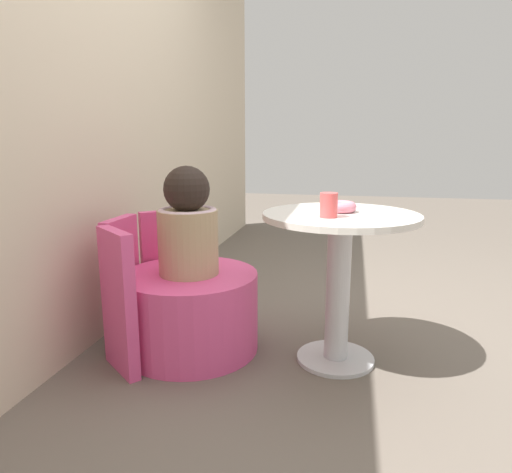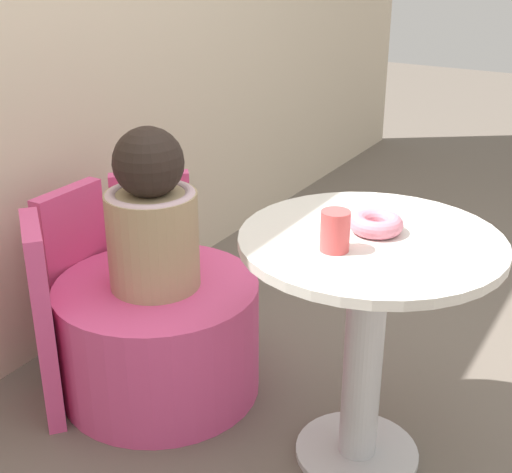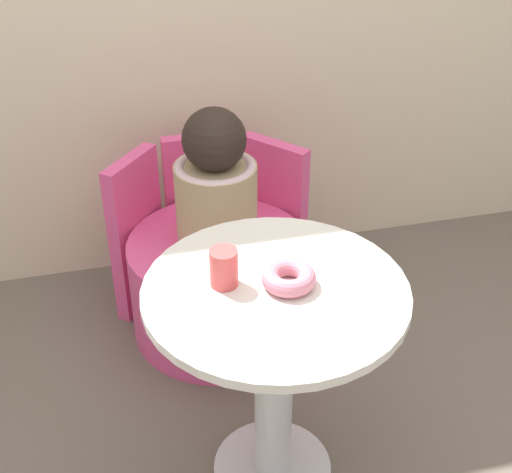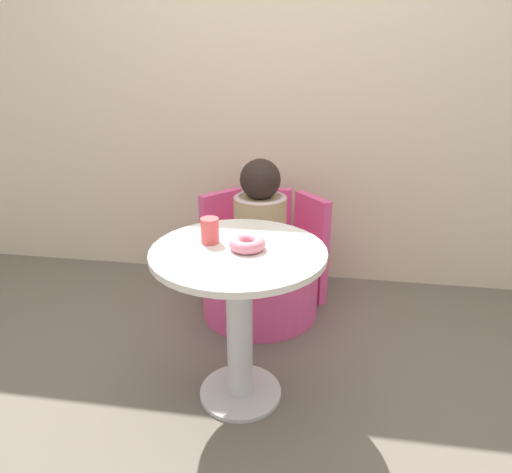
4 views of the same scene
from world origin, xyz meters
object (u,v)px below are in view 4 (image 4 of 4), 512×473
Objects in this scene: child_figure at (260,211)px; round_table at (239,295)px; donut at (247,244)px; cup at (210,231)px; tub_chair at (260,281)px.

round_table is at bearing -88.46° from child_figure.
cup is (-0.15, 0.04, 0.03)m from donut.
round_table is 4.98× the size of donut.
round_table is 1.07× the size of tub_chair.
child_figure reaches higher than cup.
child_figure reaches higher than round_table.
child_figure reaches higher than tub_chair.
tub_chair is 1.28× the size of child_figure.
tub_chair is (-0.02, 0.66, -0.28)m from round_table.
child_figure is 0.66m from donut.
donut is (0.05, -0.65, 0.49)m from tub_chair.
cup is (-0.10, -0.61, 0.52)m from tub_chair.
tub_chair is at bearing 80.97° from cup.
cup is (-0.12, 0.04, 0.24)m from round_table.
tub_chair is 0.81m from cup.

